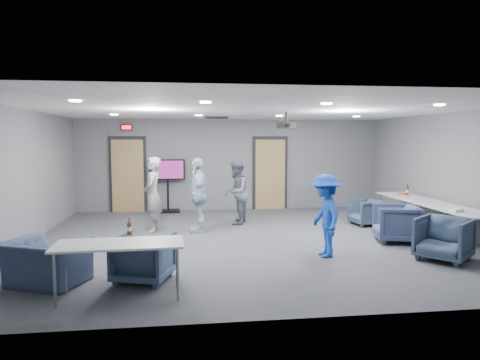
{
  "coord_description": "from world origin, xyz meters",
  "views": [
    {
      "loc": [
        -1.32,
        -8.71,
        2.09
      ],
      "look_at": [
        -0.13,
        0.69,
        1.2
      ],
      "focal_mm": 32.0,
      "sensor_mm": 36.0,
      "label": 1
    }
  ],
  "objects": [
    {
      "name": "floor",
      "position": [
        0.0,
        0.0,
        0.0
      ],
      "size": [
        9.0,
        9.0,
        0.0
      ],
      "primitive_type": "plane",
      "color": "#383A3F",
      "rests_on": "ground"
    },
    {
      "name": "ceiling",
      "position": [
        0.0,
        0.0,
        2.7
      ],
      "size": [
        9.0,
        9.0,
        0.0
      ],
      "primitive_type": "plane",
      "rotation": [
        3.14,
        0.0,
        0.0
      ],
      "color": "white",
      "rests_on": "wall_back"
    },
    {
      "name": "wall_back",
      "position": [
        0.0,
        4.0,
        1.35
      ],
      "size": [
        9.0,
        0.02,
        2.7
      ],
      "primitive_type": "cube",
      "color": "slate",
      "rests_on": "floor"
    },
    {
      "name": "wall_front",
      "position": [
        0.0,
        -4.0,
        1.35
      ],
      "size": [
        9.0,
        0.02,
        2.7
      ],
      "primitive_type": "cube",
      "color": "slate",
      "rests_on": "floor"
    },
    {
      "name": "wall_left",
      "position": [
        -4.5,
        0.0,
        1.35
      ],
      "size": [
        0.02,
        8.0,
        2.7
      ],
      "primitive_type": "cube",
      "color": "slate",
      "rests_on": "floor"
    },
    {
      "name": "wall_right",
      "position": [
        4.5,
        0.0,
        1.35
      ],
      "size": [
        0.02,
        8.0,
        2.7
      ],
      "primitive_type": "cube",
      "color": "slate",
      "rests_on": "floor"
    },
    {
      "name": "door_left",
      "position": [
        -3.0,
        3.95,
        1.07
      ],
      "size": [
        1.06,
        0.17,
        2.24
      ],
      "color": "black",
      "rests_on": "wall_back"
    },
    {
      "name": "door_right",
      "position": [
        1.2,
        3.95,
        1.07
      ],
      "size": [
        1.06,
        0.17,
        2.24
      ],
      "color": "black",
      "rests_on": "wall_back"
    },
    {
      "name": "exit_sign",
      "position": [
        -3.0,
        3.93,
        2.45
      ],
      "size": [
        0.32,
        0.08,
        0.16
      ],
      "color": "black",
      "rests_on": "wall_back"
    },
    {
      "name": "hvac_diffuser",
      "position": [
        -0.5,
        2.8,
        2.69
      ],
      "size": [
        0.6,
        0.6,
        0.03
      ],
      "primitive_type": "cube",
      "color": "black",
      "rests_on": "ceiling"
    },
    {
      "name": "downlights",
      "position": [
        0.0,
        0.0,
        2.68
      ],
      "size": [
        6.18,
        3.78,
        0.02
      ],
      "color": "white",
      "rests_on": "ceiling"
    },
    {
      "name": "person_a",
      "position": [
        -2.08,
        1.1,
        0.85
      ],
      "size": [
        0.45,
        0.65,
        1.71
      ],
      "primitive_type": "imported",
      "rotation": [
        0.0,
        0.0,
        -1.63
      ],
      "color": "gray",
      "rests_on": "floor"
    },
    {
      "name": "person_b",
      "position": [
        -0.1,
        1.73,
        0.8
      ],
      "size": [
        0.81,
        0.92,
        1.6
      ],
      "primitive_type": "imported",
      "rotation": [
        0.0,
        0.0,
        -1.87
      ],
      "color": "slate",
      "rests_on": "floor"
    },
    {
      "name": "person_c",
      "position": [
        -1.05,
        0.96,
        0.84
      ],
      "size": [
        0.43,
        1.0,
        1.69
      ],
      "primitive_type": "imported",
      "rotation": [
        0.0,
        0.0,
        -1.55
      ],
      "color": "#ADC5DF",
      "rests_on": "floor"
    },
    {
      "name": "person_d",
      "position": [
        1.14,
        -1.42,
        0.74
      ],
      "size": [
        0.56,
        0.97,
        1.49
      ],
      "primitive_type": "imported",
      "rotation": [
        0.0,
        0.0,
        -1.56
      ],
      "color": "#1C48B7",
      "rests_on": "floor"
    },
    {
      "name": "chair_right_a",
      "position": [
        3.06,
        1.21,
        0.31
      ],
      "size": [
        0.78,
        0.76,
        0.63
      ],
      "primitive_type": "imported",
      "rotation": [
        0.0,
        0.0,
        -1.43
      ],
      "color": "#324356",
      "rests_on": "floor"
    },
    {
      "name": "chair_right_b",
      "position": [
        2.95,
        -0.54,
        0.38
      ],
      "size": [
        1.02,
        1.0,
        0.77
      ],
      "primitive_type": "imported",
      "rotation": [
        0.0,
        0.0,
        -1.82
      ],
      "color": "#394364",
      "rests_on": "floor"
    },
    {
      "name": "chair_right_c",
      "position": [
        3.11,
        -1.93,
        0.38
      ],
      "size": [
        1.16,
        1.15,
        0.76
      ],
      "primitive_type": "imported",
      "rotation": [
        0.0,
        0.0,
        -0.88
      ],
      "color": "#34435A",
      "rests_on": "floor"
    },
    {
      "name": "chair_front_a",
      "position": [
        -1.96,
        -2.4,
        0.36
      ],
      "size": [
        0.97,
        0.98,
        0.72
      ],
      "primitive_type": "imported",
      "rotation": [
        0.0,
        0.0,
        2.84
      ],
      "color": "#3C4E69",
      "rests_on": "floor"
    },
    {
      "name": "chair_front_b",
      "position": [
        -3.34,
        -2.4,
        0.33
      ],
      "size": [
        1.29,
        1.22,
        0.66
      ],
      "primitive_type": "imported",
      "rotation": [
        0.0,
        0.0,
        2.74
      ],
      "color": "#3A4764",
      "rests_on": "floor"
    },
    {
      "name": "table_right_a",
      "position": [
        4.0,
        0.92,
        0.69
      ],
      "size": [
        0.78,
        1.86,
        0.73
      ],
      "rotation": [
        0.0,
        0.0,
        1.57
      ],
      "color": "silver",
      "rests_on": "floor"
    },
    {
      "name": "table_right_b",
      "position": [
        4.0,
        -0.98,
        0.69
      ],
      "size": [
        0.8,
        1.91,
        0.73
      ],
      "rotation": [
        0.0,
        0.0,
        1.57
      ],
      "color": "silver",
      "rests_on": "floor"
    },
    {
      "name": "table_front_left",
      "position": [
        -2.21,
        -3.0,
        0.68
      ],
      "size": [
        1.7,
        0.76,
        0.73
      ],
      "rotation": [
        0.0,
        0.0,
        0.04
      ],
      "color": "silver",
      "rests_on": "floor"
    },
    {
      "name": "bottle_front",
      "position": [
        -2.14,
        -2.51,
        0.82
      ],
      "size": [
        0.06,
        0.06,
        0.24
      ],
      "color": "#531E0E",
      "rests_on": "table_front_left"
    },
    {
      "name": "bottle_right",
      "position": [
        4.09,
        1.15,
        0.84
      ],
      "size": [
        0.08,
        0.08,
        0.29
      ],
      "color": "#531E0E",
      "rests_on": "table_right_a"
    },
    {
      "name": "snack_box",
      "position": [
        4.06,
        1.31,
        0.75
      ],
      "size": [
        0.2,
        0.17,
        0.04
      ],
      "primitive_type": "cube",
      "rotation": [
        0.0,
        0.0,
        -0.34
      ],
      "color": "#B82E2F",
      "rests_on": "table_right_a"
    },
    {
      "name": "wrapper",
      "position": [
        3.77,
        -1.26,
        0.76
      ],
      "size": [
        0.28,
        0.23,
        0.06
      ],
      "primitive_type": "cube",
      "rotation": [
        0.0,
        0.0,
        0.3
      ],
      "color": "white",
      "rests_on": "table_right_b"
    },
    {
      "name": "tv_stand",
      "position": [
        -1.85,
        3.75,
        0.87
      ],
      "size": [
        1.0,
        0.48,
        1.53
      ],
      "color": "black",
      "rests_on": "floor"
    },
    {
      "name": "projector",
      "position": [
        0.83,
        0.34,
        2.41
      ],
      "size": [
        0.38,
        0.36,
        0.35
      ],
      "rotation": [
        0.0,
        0.0,
        0.33
      ],
      "color": "black",
      "rests_on": "ceiling"
    }
  ]
}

